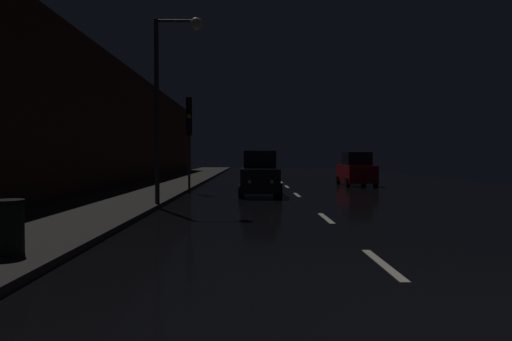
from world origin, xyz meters
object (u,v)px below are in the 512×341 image
traffic_light_far_left (189,124)px  car_approaching_headlights (260,175)px  trash_bin_curbside (8,227)px  car_parked_right_far (356,170)px  streetlamp_overhead (170,81)px

traffic_light_far_left → car_approaching_headlights: 4.60m
trash_bin_curbside → traffic_light_far_left: bearing=85.9°
trash_bin_curbside → car_approaching_headlights: (4.60, 13.36, 0.34)m
car_parked_right_far → trash_bin_curbside: bearing=152.0°
car_approaching_headlights → car_parked_right_far: car_parked_right_far is taller
streetlamp_overhead → car_parked_right_far: size_ratio=1.60×
streetlamp_overhead → car_parked_right_far: streetlamp_overhead is taller
traffic_light_far_left → car_parked_right_far: bearing=111.5°
trash_bin_curbside → car_approaching_headlights: car_approaching_headlights is taller
traffic_light_far_left → car_parked_right_far: traffic_light_far_left is taller
streetlamp_overhead → car_parked_right_far: (9.57, 12.38, -3.52)m
trash_bin_curbside → car_parked_right_far: car_parked_right_far is taller
car_approaching_headlights → streetlamp_overhead: bearing=-31.8°
traffic_light_far_left → car_parked_right_far: 11.61m
car_approaching_headlights → trash_bin_curbside: bearing=-19.0°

